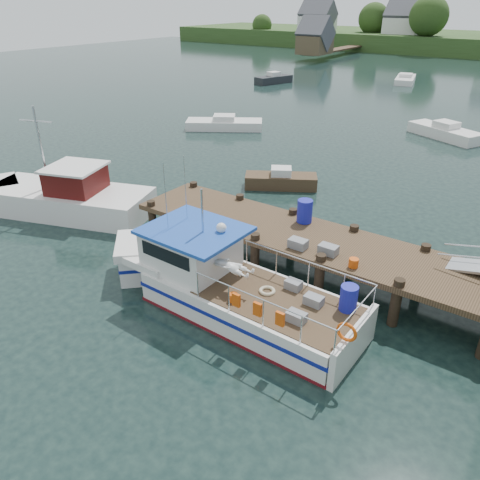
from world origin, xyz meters
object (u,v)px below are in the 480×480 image
Objects in this scene: moored_rowboat at (281,180)px; moored_d at (405,79)px; lobster_boat at (220,283)px; work_boat at (60,197)px; moored_b at (445,132)px; moored_e at (274,79)px; moored_a at (224,124)px.

moored_d is (-5.64, 37.13, -0.03)m from moored_rowboat.
work_boat reaches higher than lobster_boat.
moored_b is 1.14× the size of moored_e.
moored_b is (14.06, 6.98, 0.04)m from moored_a.
moored_b is at bearing -49.32° from moored_d.
lobster_boat is 2.52× the size of moored_rowboat.
moored_e is (-21.54, 37.90, -0.36)m from lobster_boat.
lobster_boat is 1.56× the size of moored_d.
moored_a is at bearing 128.00° from lobster_boat.
moored_rowboat reaches higher than moored_d.
work_boat is 1.87× the size of moored_e.
lobster_boat is 1.99× the size of moored_e.
work_boat is 1.56× the size of moored_a.
moored_b is at bearing 13.46° from moored_a.
moored_d is at bearing 102.44° from lobster_boat.
moored_a is at bearing -162.87° from moored_b.
moored_a is at bearing 81.26° from work_boat.
moored_a is 21.45m from moored_e.
moored_b reaches higher than moored_a.
moored_a is 15.70m from moored_b.
moored_b reaches higher than moored_rowboat.
moored_e is at bearing 121.57° from moored_rowboat.
moored_rowboat is 15.54m from moored_b.
moored_rowboat is 37.55m from moored_d.
lobster_boat is 25.00m from moored_b.
moored_rowboat is (-3.83, 10.07, -0.43)m from lobster_boat.
work_boat is (-10.39, 1.56, -0.07)m from lobster_boat.
work_boat reaches higher than moored_e.
work_boat is 25.86m from moored_b.
moored_d is at bearing 97.74° from moored_rowboat.
moored_a is 29.47m from moored_d.
moored_e reaches higher than moored_d.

